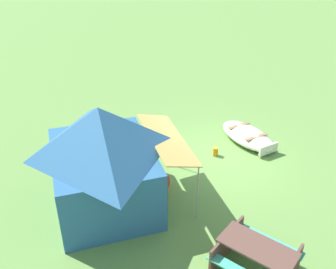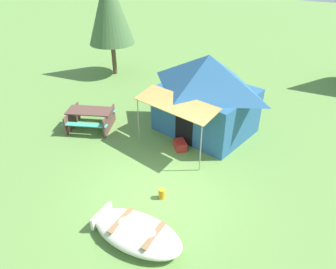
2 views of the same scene
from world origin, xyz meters
name	(u,v)px [view 2 (image 2 of 2)]	position (x,y,z in m)	size (l,w,h in m)	color
ground_plane	(159,192)	(0.00, 0.00, 0.00)	(80.00, 80.00, 0.00)	#628E43
beached_rowboat	(137,232)	(0.40, -1.75, 0.24)	(2.42, 1.23, 0.46)	beige
canvas_cabin_tent	(207,93)	(-0.26, 3.96, 1.55)	(4.04, 4.28, 2.99)	#2B5E8F
picnic_table	(90,117)	(-4.24, 1.96, 0.48)	(2.14, 2.02, 0.77)	brown
cooler_box	(180,145)	(-0.49, 2.32, 0.15)	(0.54, 0.37, 0.30)	red
fuel_can	(162,194)	(0.20, -0.18, 0.15)	(0.18, 0.18, 0.30)	orange
pine_tree_back_left	(109,8)	(-7.11, 7.29, 3.46)	(2.39, 2.39, 5.26)	brown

